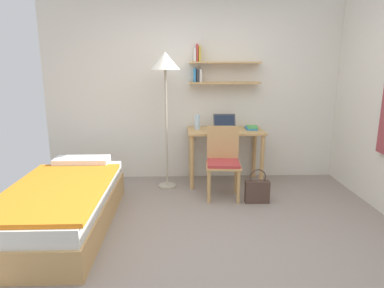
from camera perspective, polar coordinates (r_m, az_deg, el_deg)
ground_plane at (r=3.30m, az=3.21°, el=-16.58°), size 5.28×5.28×0.00m
wall_back at (r=4.90m, az=1.34°, el=9.30°), size 4.40×0.27×2.60m
bed at (r=3.75m, az=-20.95°, el=-9.66°), size 0.94×1.93×0.54m
desk at (r=4.71m, az=5.63°, el=0.66°), size 1.04×0.58×0.77m
desk_chair at (r=4.24m, az=5.29°, el=-2.59°), size 0.45×0.43×0.89m
standing_lamp at (r=4.42m, az=-4.56°, el=12.47°), size 0.38×0.38×1.81m
laptop at (r=4.67m, az=5.56°, el=3.07°), size 0.31×0.23×0.21m
water_bottle at (r=4.68m, az=0.93°, el=3.78°), size 0.07×0.07×0.21m
book_stack at (r=4.77m, az=10.04°, el=2.74°), size 0.17×0.24×0.04m
handbag at (r=4.21m, az=10.97°, el=-7.77°), size 0.29×0.11×0.43m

